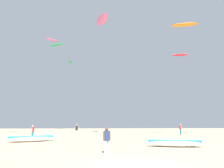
{
  "coord_description": "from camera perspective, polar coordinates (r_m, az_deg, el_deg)",
  "views": [
    {
      "loc": [
        -1.98,
        -11.81,
        2.09
      ],
      "look_at": [
        0.0,
        20.05,
        7.16
      ],
      "focal_mm": 37.81,
      "sensor_mm": 36.0,
      "label": 1
    }
  ],
  "objects": [
    {
      "name": "kite_aloft_8",
      "position": [
        49.32,
        -14.32,
        10.32
      ],
      "size": [
        2.57,
        2.37,
        0.29
      ],
      "color": "#E5598C"
    },
    {
      "name": "person_foreground",
      "position": [
        15.91,
        -1.29,
        -12.95
      ],
      "size": [
        0.5,
        0.39,
        1.72
      ],
      "rotation": [
        0.0,
        0.0,
        2.12
      ],
      "color": "silver",
      "rests_on": "ground"
    },
    {
      "name": "kite_aloft_5",
      "position": [
        37.86,
        -2.38,
        15.31
      ],
      "size": [
        2.5,
        4.56,
        1.02
      ],
      "color": "#E5598C"
    },
    {
      "name": "kite_aloft_0",
      "position": [
        46.28,
        16.12,
        6.77
      ],
      "size": [
        2.99,
        1.48,
        0.38
      ],
      "color": "red"
    },
    {
      "name": "kite_aloft_6",
      "position": [
        35.92,
        17.13,
        13.56
      ],
      "size": [
        3.89,
        2.0,
        0.45
      ],
      "color": "orange"
    },
    {
      "name": "person_right",
      "position": [
        40.07,
        16.24,
        -10.25
      ],
      "size": [
        0.38,
        0.55,
        1.68
      ],
      "rotation": [
        0.0,
        0.0,
        0.12
      ],
      "color": "teal",
      "rests_on": "ground"
    },
    {
      "name": "kite_aloft_9",
      "position": [
        54.39,
        -13.31,
        9.21
      ],
      "size": [
        3.83,
        3.09,
        0.61
      ],
      "color": "green"
    },
    {
      "name": "kite_aloft_2",
      "position": [
        42.34,
        -10.05,
        5.27
      ],
      "size": [
        0.95,
        2.24,
        0.39
      ],
      "color": "green"
    },
    {
      "name": "ground_plane",
      "position": [
        12.16,
        6.21,
        -18.88
      ],
      "size": [
        120.0,
        120.0,
        0.0
      ],
      "primitive_type": "plane",
      "color": "#C6B28C"
    },
    {
      "name": "person_left",
      "position": [
        32.14,
        -18.64,
        -10.63
      ],
      "size": [
        0.36,
        0.52,
        1.59
      ],
      "rotation": [
        0.0,
        0.0,
        2.94
      ],
      "color": "teal",
      "rests_on": "ground"
    },
    {
      "name": "person_midground",
      "position": [
        36.36,
        -8.54,
        -10.72
      ],
      "size": [
        0.53,
        0.37,
        1.63
      ],
      "rotation": [
        0.0,
        0.0,
        1.42
      ],
      "color": "silver",
      "rests_on": "ground"
    },
    {
      "name": "kite_grounded_mid",
      "position": [
        20.82,
        14.92,
        -13.74
      ],
      "size": [
        4.9,
        2.38,
        0.56
      ],
      "color": "white",
      "rests_on": "ground"
    },
    {
      "name": "kite_grounded_near",
      "position": [
        26.52,
        -18.93,
        -12.45
      ],
      "size": [
        5.01,
        3.58,
        0.6
      ],
      "color": "white",
      "rests_on": "ground"
    }
  ]
}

